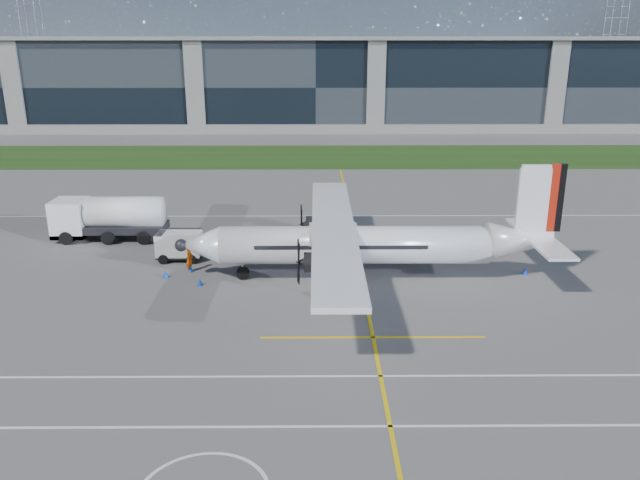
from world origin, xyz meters
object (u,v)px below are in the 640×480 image
pylon_west (33,40)px  safety_cone_fwd (166,274)px  safety_cone_nose_stbd (190,268)px  safety_cone_tail (525,271)px  turboprop_aircraft (369,223)px  safety_cone_nose_port (200,282)px  pylon_east (613,40)px  baggage_tug (179,246)px  ground_crew_person (189,257)px  safety_cone_stbdwing (323,223)px  fuel_tanker_truck (101,218)px

pylon_west → safety_cone_fwd: bearing=-64.6°
safety_cone_nose_stbd → safety_cone_tail: same height
turboprop_aircraft → safety_cone_nose_port: 11.53m
pylon_east → safety_cone_nose_port: pylon_east is taller
safety_cone_nose_stbd → safety_cone_tail: bearing=-1.7°
pylon_west → pylon_east: bearing=0.0°
baggage_tug → safety_cone_fwd: size_ratio=6.66×
pylon_east → ground_crew_person: 174.00m
ground_crew_person → safety_cone_tail: 22.73m
pylon_west → safety_cone_nose_port: 165.93m
safety_cone_stbdwing → turboprop_aircraft: bearing=-77.1°
pylon_west → safety_cone_tail: (94.08, -146.68, -14.75)m
fuel_tanker_truck → safety_cone_nose_port: 13.64m
baggage_tug → pylon_west: bearing=116.1°
turboprop_aircraft → ground_crew_person: bearing=172.9°
pylon_west → turboprop_aircraft: 169.79m
safety_cone_fwd → safety_cone_nose_port: bearing=-29.5°
turboprop_aircraft → safety_cone_tail: bearing=4.3°
baggage_tug → safety_cone_tail: bearing=-7.5°
pylon_east → ground_crew_person: size_ratio=14.39×
pylon_east → fuel_tanker_truck: 172.62m
safety_cone_nose_stbd → safety_cone_tail: 22.68m
pylon_west → safety_cone_nose_port: (72.49, -148.53, -14.75)m
safety_cone_fwd → baggage_tug: bearing=86.7°
safety_cone_stbdwing → safety_cone_nose_port: same height
pylon_east → safety_cone_fwd: pylon_east is taller
turboprop_aircraft → ground_crew_person: turboprop_aircraft is taller
fuel_tanker_truck → safety_cone_fwd: size_ratio=18.35×
ground_crew_person → safety_cone_nose_stbd: ground_crew_person is taller
baggage_tug → ground_crew_person: size_ratio=1.60×
safety_cone_nose_port → fuel_tanker_truck: bearing=133.7°
fuel_tanker_truck → pylon_east: bearing=53.7°
safety_cone_nose_stbd → fuel_tanker_truck: bearing=138.6°
pylon_east → fuel_tanker_truck: size_ratio=3.27×
safety_cone_nose_stbd → safety_cone_tail: size_ratio=1.00×
baggage_tug → pylon_east: bearing=56.6°
baggage_tug → safety_cone_nose_stbd: baggage_tug is taller
safety_cone_stbdwing → safety_cone_nose_stbd: same height
baggage_tug → safety_cone_stbdwing: (10.36, 8.51, -0.75)m
safety_cone_nose_stbd → safety_cone_fwd: (-1.43, -1.09, 0.00)m
baggage_tug → safety_cone_nose_stbd: bearing=-63.6°
pylon_west → safety_cone_stbdwing: pylon_west is taller
turboprop_aircraft → baggage_tug: 14.07m
safety_cone_stbdwing → safety_cone_fwd: (-10.57, -12.06, 0.00)m
ground_crew_person → fuel_tanker_truck: bearing=61.2°
fuel_tanker_truck → safety_cone_stbdwing: size_ratio=18.35×
safety_cone_nose_port → safety_cone_stbdwing: bearing=59.1°
fuel_tanker_truck → ground_crew_person: 11.02m
safety_cone_fwd → safety_cone_tail: bearing=1.0°
ground_crew_person → safety_cone_tail: (22.71, -0.69, -0.79)m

